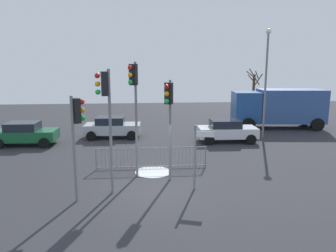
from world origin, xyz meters
The scene contains 14 objects.
ground_plane centered at (0.00, 0.00, 0.00)m, with size 60.00×60.00×0.00m, color #2D2D33.
traffic_light_foreground_left centered at (0.69, 0.96, 3.22)m, with size 0.40×0.53×4.39m.
traffic_light_foreground_right centered at (-0.77, 1.62, 3.75)m, with size 0.42×0.51×5.15m.
traffic_light_rear_left centered at (-1.81, -0.20, 3.56)m, with size 0.56×0.36×4.87m.
traffic_light_mid_left centered at (-2.83, -0.73, 2.89)m, with size 0.48×0.46×3.94m.
direction_sign_post centered at (1.69, -0.13, 1.51)m, with size 0.76×0.28×2.68m.
pedestrian_guard_railing centered at (0.00, 2.67, 0.55)m, with size 5.40×0.12×1.07m.
car_white_mid centered at (5.17, 7.86, 0.77)m, with size 3.86×2.03×1.47m.
car_green_near centered at (-7.75, 8.08, 0.77)m, with size 3.84×1.99×1.47m.
car_silver_far centered at (-2.45, 9.75, 0.77)m, with size 3.87×2.06×1.47m.
delivery_truck centered at (10.54, 12.03, 1.74)m, with size 7.26×3.34×3.10m.
street_lamp centered at (8.13, 9.07, 4.47)m, with size 0.36×0.36×7.39m.
bare_tree_left centered at (11.58, 20.66, 2.31)m, with size 1.61×1.59×4.61m.
snow_patch_kerb centered at (0.04, 2.18, 0.01)m, with size 1.71×1.71×0.01m, color white.
Camera 1 is at (-0.56, -12.27, 5.02)m, focal length 34.08 mm.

